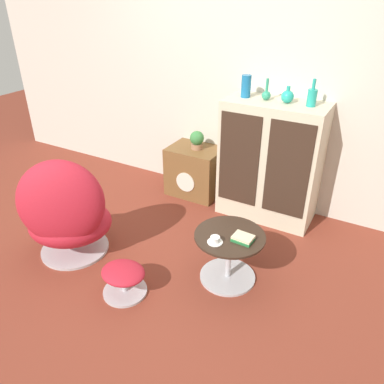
{
  "coord_description": "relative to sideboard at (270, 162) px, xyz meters",
  "views": [
    {
      "loc": [
        1.55,
        -1.91,
        2.11
      ],
      "look_at": [
        0.18,
        0.52,
        0.55
      ],
      "focal_mm": 35.0,
      "sensor_mm": 36.0,
      "label": 1
    }
  ],
  "objects": [
    {
      "name": "ottoman",
      "position": [
        -0.56,
        -1.64,
        -0.44
      ],
      "size": [
        0.35,
        0.34,
        0.24
      ],
      "color": "#B7B7BC",
      "rests_on": "ground_plane"
    },
    {
      "name": "teacup",
      "position": [
        0.01,
        -1.23,
        -0.15
      ],
      "size": [
        0.12,
        0.12,
        0.05
      ],
      "color": "white",
      "rests_on": "coffee_table"
    },
    {
      "name": "tv_console",
      "position": [
        -0.86,
        0.03,
        -0.32
      ],
      "size": [
        0.57,
        0.44,
        0.55
      ],
      "color": "brown",
      "rests_on": "ground_plane"
    },
    {
      "name": "egg_chair",
      "position": [
        -1.25,
        -1.49,
        -0.17
      ],
      "size": [
        0.95,
        0.92,
        0.95
      ],
      "color": "#B7B7BC",
      "rests_on": "ground_plane"
    },
    {
      "name": "coffee_table",
      "position": [
        0.07,
        -1.09,
        -0.35
      ],
      "size": [
        0.55,
        0.55,
        0.42
      ],
      "color": "#B7B7BC",
      "rests_on": "ground_plane"
    },
    {
      "name": "vase_rightmost",
      "position": [
        0.3,
        0.0,
        0.67
      ],
      "size": [
        0.08,
        0.08,
        0.23
      ],
      "color": "teal",
      "rests_on": "sideboard"
    },
    {
      "name": "ground_plane",
      "position": [
        -0.58,
        -1.37,
        -0.59
      ],
      "size": [
        12.0,
        12.0,
        0.0
      ],
      "primitive_type": "plane",
      "color": "brown"
    },
    {
      "name": "book_stack",
      "position": [
        0.18,
        -1.11,
        -0.15
      ],
      "size": [
        0.16,
        0.13,
        0.04
      ],
      "color": "#237038",
      "rests_on": "coffee_table"
    },
    {
      "name": "wall_back",
      "position": [
        -0.58,
        0.27,
        0.71
      ],
      "size": [
        6.4,
        0.06,
        2.6
      ],
      "color": "beige",
      "rests_on": "ground_plane"
    },
    {
      "name": "vase_inner_right",
      "position": [
        0.09,
        0.0,
        0.65
      ],
      "size": [
        0.11,
        0.11,
        0.15
      ],
      "color": "teal",
      "rests_on": "sideboard"
    },
    {
      "name": "sideboard",
      "position": [
        0.0,
        0.0,
        0.0
      ],
      "size": [
        0.94,
        0.49,
        1.18
      ],
      "color": "beige",
      "rests_on": "ground_plane"
    },
    {
      "name": "vase_inner_left",
      "position": [
        -0.11,
        0.0,
        0.64
      ],
      "size": [
        0.08,
        0.08,
        0.19
      ],
      "color": "#2D8E6B",
      "rests_on": "sideboard"
    },
    {
      "name": "vase_leftmost",
      "position": [
        -0.31,
        0.0,
        0.69
      ],
      "size": [
        0.09,
        0.09,
        0.2
      ],
      "color": "#196699",
      "rests_on": "sideboard"
    },
    {
      "name": "potted_plant",
      "position": [
        -0.84,
        0.03,
        0.06
      ],
      "size": [
        0.15,
        0.15,
        0.2
      ],
      "color": "#996B4C",
      "rests_on": "tv_console"
    }
  ]
}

